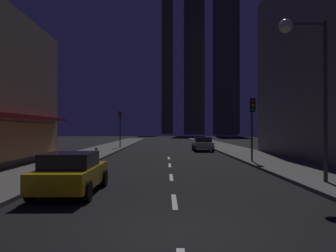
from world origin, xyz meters
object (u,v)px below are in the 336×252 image
car_parked_near (71,173)px  street_lamp_right (305,60)px  fire_hydrant_far_left (96,151)px  car_parked_far (203,144)px  traffic_light_far_left (120,121)px  traffic_light_near_right (252,115)px

car_parked_near → street_lamp_right: size_ratio=0.64×
fire_hydrant_far_left → street_lamp_right: size_ratio=0.10×
car_parked_far → street_lamp_right: 21.56m
car_parked_far → street_lamp_right: bearing=-85.2°
fire_hydrant_far_left → traffic_light_far_left: (0.40, 11.24, 2.74)m
car_parked_near → car_parked_far: same height
car_parked_near → fire_hydrant_far_left: (-2.30, 15.37, -0.29)m
car_parked_far → fire_hydrant_far_left: size_ratio=6.48×
street_lamp_right → traffic_light_near_right: bearing=89.2°
street_lamp_right → fire_hydrant_far_left: bearing=129.4°
car_parked_far → traffic_light_near_right: (1.90, -12.45, 2.45)m
fire_hydrant_far_left → car_parked_far: bearing=37.6°
car_parked_near → street_lamp_right: (8.98, 1.63, 4.33)m
street_lamp_right → traffic_light_far_left: bearing=113.5°
car_parked_far → traffic_light_near_right: bearing=-81.3°
fire_hydrant_far_left → traffic_light_far_left: traffic_light_far_left is taller
car_parked_near → car_parked_far: size_ratio=1.00×
traffic_light_far_left → street_lamp_right: size_ratio=0.64×
fire_hydrant_far_left → traffic_light_near_right: traffic_light_near_right is taller
car_parked_far → traffic_light_far_left: traffic_light_far_left is taller
car_parked_far → traffic_light_far_left: bearing=156.6°
car_parked_near → traffic_light_far_left: bearing=94.1°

